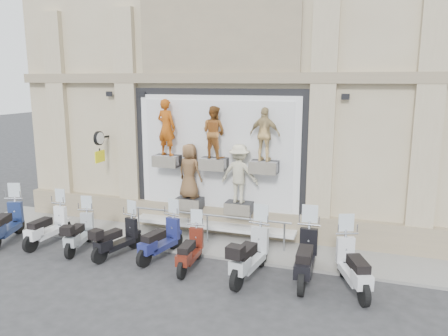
{
  "coord_description": "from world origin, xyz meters",
  "views": [
    {
      "loc": [
        4.42,
        -9.5,
        4.79
      ],
      "look_at": [
        0.55,
        1.9,
        2.36
      ],
      "focal_mm": 35.0,
      "sensor_mm": 36.0,
      "label": 1
    }
  ],
  "objects_px": {
    "scooter_c": "(79,226)",
    "scooter_g": "(250,245)",
    "scooter_d": "(117,231)",
    "scooter_e": "(160,231)",
    "guard_rail": "(207,229)",
    "scooter_a": "(5,215)",
    "clock_sign_bracket": "(99,143)",
    "scooter_b": "(47,219)",
    "scooter_h": "(306,247)",
    "scooter_f": "(190,242)",
    "scooter_i": "(354,257)"
  },
  "relations": [
    {
      "from": "scooter_c",
      "to": "scooter_g",
      "type": "height_order",
      "value": "scooter_g"
    },
    {
      "from": "scooter_d",
      "to": "scooter_e",
      "type": "relative_size",
      "value": 0.95
    },
    {
      "from": "scooter_c",
      "to": "scooter_d",
      "type": "distance_m",
      "value": 1.27
    },
    {
      "from": "guard_rail",
      "to": "scooter_g",
      "type": "bearing_deg",
      "value": -44.79
    },
    {
      "from": "scooter_a",
      "to": "scooter_g",
      "type": "relative_size",
      "value": 0.98
    },
    {
      "from": "clock_sign_bracket",
      "to": "scooter_b",
      "type": "height_order",
      "value": "clock_sign_bracket"
    },
    {
      "from": "scooter_c",
      "to": "scooter_a",
      "type": "bearing_deg",
      "value": 171.99
    },
    {
      "from": "scooter_c",
      "to": "scooter_g",
      "type": "bearing_deg",
      "value": -14.52
    },
    {
      "from": "scooter_e",
      "to": "scooter_h",
      "type": "bearing_deg",
      "value": 10.14
    },
    {
      "from": "scooter_b",
      "to": "scooter_e",
      "type": "relative_size",
      "value": 1.01
    },
    {
      "from": "clock_sign_bracket",
      "to": "scooter_g",
      "type": "height_order",
      "value": "clock_sign_bracket"
    },
    {
      "from": "scooter_f",
      "to": "scooter_b",
      "type": "bearing_deg",
      "value": 173.05
    },
    {
      "from": "clock_sign_bracket",
      "to": "scooter_d",
      "type": "xyz_separation_m",
      "value": [
        1.86,
        -2.1,
        -2.08
      ]
    },
    {
      "from": "scooter_g",
      "to": "scooter_h",
      "type": "distance_m",
      "value": 1.34
    },
    {
      "from": "scooter_a",
      "to": "scooter_c",
      "type": "bearing_deg",
      "value": -14.09
    },
    {
      "from": "scooter_d",
      "to": "clock_sign_bracket",
      "type": "bearing_deg",
      "value": 146.64
    },
    {
      "from": "scooter_e",
      "to": "scooter_h",
      "type": "height_order",
      "value": "scooter_h"
    },
    {
      "from": "scooter_c",
      "to": "scooter_e",
      "type": "bearing_deg",
      "value": -7.94
    },
    {
      "from": "scooter_f",
      "to": "scooter_a",
      "type": "bearing_deg",
      "value": 176.19
    },
    {
      "from": "scooter_d",
      "to": "scooter_e",
      "type": "bearing_deg",
      "value": 25.67
    },
    {
      "from": "guard_rail",
      "to": "scooter_c",
      "type": "distance_m",
      "value": 3.68
    },
    {
      "from": "scooter_h",
      "to": "scooter_i",
      "type": "xyz_separation_m",
      "value": [
        1.11,
        -0.12,
        -0.04
      ]
    },
    {
      "from": "clock_sign_bracket",
      "to": "scooter_h",
      "type": "relative_size",
      "value": 0.48
    },
    {
      "from": "clock_sign_bracket",
      "to": "scooter_d",
      "type": "distance_m",
      "value": 3.49
    },
    {
      "from": "scooter_d",
      "to": "scooter_i",
      "type": "xyz_separation_m",
      "value": [
        6.26,
        -0.01,
        0.09
      ]
    },
    {
      "from": "scooter_b",
      "to": "scooter_e",
      "type": "bearing_deg",
      "value": 3.94
    },
    {
      "from": "scooter_c",
      "to": "scooter_h",
      "type": "height_order",
      "value": "scooter_h"
    },
    {
      "from": "scooter_d",
      "to": "scooter_f",
      "type": "xyz_separation_m",
      "value": [
        2.23,
        -0.12,
        -0.02
      ]
    },
    {
      "from": "scooter_d",
      "to": "scooter_f",
      "type": "relative_size",
      "value": 1.02
    },
    {
      "from": "clock_sign_bracket",
      "to": "scooter_i",
      "type": "bearing_deg",
      "value": -14.57
    },
    {
      "from": "scooter_g",
      "to": "clock_sign_bracket",
      "type": "bearing_deg",
      "value": 166.27
    },
    {
      "from": "clock_sign_bracket",
      "to": "scooter_i",
      "type": "xyz_separation_m",
      "value": [
        8.13,
        -2.11,
        -1.98
      ]
    },
    {
      "from": "clock_sign_bracket",
      "to": "scooter_b",
      "type": "distance_m",
      "value": 2.9
    },
    {
      "from": "clock_sign_bracket",
      "to": "scooter_h",
      "type": "xyz_separation_m",
      "value": [
        7.02,
        -2.0,
        -1.94
      ]
    },
    {
      "from": "scooter_a",
      "to": "scooter_d",
      "type": "bearing_deg",
      "value": -16.1
    },
    {
      "from": "scooter_d",
      "to": "scooter_e",
      "type": "distance_m",
      "value": 1.23
    },
    {
      "from": "scooter_g",
      "to": "scooter_e",
      "type": "bearing_deg",
      "value": 179.59
    },
    {
      "from": "scooter_c",
      "to": "scooter_f",
      "type": "bearing_deg",
      "value": -14.93
    },
    {
      "from": "scooter_b",
      "to": "scooter_i",
      "type": "bearing_deg",
      "value": 1.29
    },
    {
      "from": "guard_rail",
      "to": "scooter_d",
      "type": "distance_m",
      "value": 2.62
    },
    {
      "from": "scooter_i",
      "to": "scooter_b",
      "type": "bearing_deg",
      "value": 157.94
    },
    {
      "from": "scooter_b",
      "to": "scooter_i",
      "type": "relative_size",
      "value": 0.94
    },
    {
      "from": "scooter_i",
      "to": "scooter_h",
      "type": "bearing_deg",
      "value": 152.74
    },
    {
      "from": "guard_rail",
      "to": "scooter_f",
      "type": "relative_size",
      "value": 2.9
    },
    {
      "from": "scooter_e",
      "to": "scooter_i",
      "type": "xyz_separation_m",
      "value": [
        5.06,
        -0.24,
        0.05
      ]
    },
    {
      "from": "guard_rail",
      "to": "scooter_d",
      "type": "xyz_separation_m",
      "value": [
        -2.04,
        -1.63,
        0.26
      ]
    },
    {
      "from": "scooter_a",
      "to": "scooter_i",
      "type": "xyz_separation_m",
      "value": [
        9.99,
        0.14,
        -0.01
      ]
    },
    {
      "from": "scooter_b",
      "to": "scooter_d",
      "type": "distance_m",
      "value": 2.45
    },
    {
      "from": "guard_rail",
      "to": "scooter_f",
      "type": "bearing_deg",
      "value": -83.76
    },
    {
      "from": "clock_sign_bracket",
      "to": "scooter_c",
      "type": "xyz_separation_m",
      "value": [
        0.6,
        -2.06,
        -2.08
      ]
    }
  ]
}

